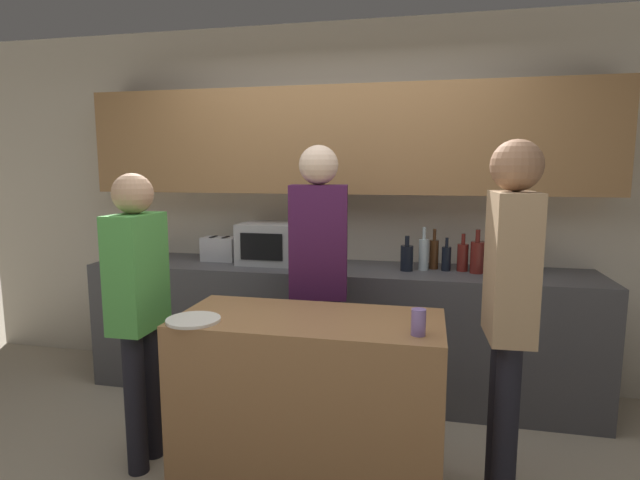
{
  "coord_description": "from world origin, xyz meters",
  "views": [
    {
      "loc": [
        0.64,
        -2.07,
        1.63
      ],
      "look_at": [
        0.08,
        0.5,
        1.25
      ],
      "focal_mm": 28.0,
      "sensor_mm": 36.0,
      "label": 1
    }
  ],
  "objects_px": {
    "bottle_2": "(434,254)",
    "plate_on_island": "(193,320)",
    "bottle_6": "(486,256)",
    "person_left": "(319,264)",
    "bottle_3": "(446,258)",
    "person_center": "(509,295)",
    "cup_0": "(418,322)",
    "microwave": "(276,243)",
    "potted_plant": "(521,244)",
    "bottle_5": "(477,257)",
    "toaster": "(220,249)",
    "bottle_0": "(407,257)",
    "person_right": "(138,297)",
    "bottle_4": "(463,257)",
    "bottle_1": "(424,254)"
  },
  "relations": [
    {
      "from": "bottle_3",
      "to": "bottle_5",
      "type": "height_order",
      "value": "bottle_5"
    },
    {
      "from": "bottle_6",
      "to": "person_center",
      "type": "xyz_separation_m",
      "value": [
        -0.02,
        -1.16,
        0.02
      ]
    },
    {
      "from": "bottle_5",
      "to": "bottle_6",
      "type": "xyz_separation_m",
      "value": [
        0.07,
        0.07,
        -0.0
      ]
    },
    {
      "from": "person_center",
      "to": "person_right",
      "type": "bearing_deg",
      "value": 88.9
    },
    {
      "from": "microwave",
      "to": "bottle_3",
      "type": "xyz_separation_m",
      "value": [
        1.23,
        -0.03,
        -0.06
      ]
    },
    {
      "from": "bottle_3",
      "to": "bottle_0",
      "type": "bearing_deg",
      "value": -167.99
    },
    {
      "from": "bottle_3",
      "to": "person_center",
      "type": "bearing_deg",
      "value": -77.83
    },
    {
      "from": "toaster",
      "to": "person_left",
      "type": "relative_size",
      "value": 0.15
    },
    {
      "from": "toaster",
      "to": "plate_on_island",
      "type": "xyz_separation_m",
      "value": [
        0.47,
        -1.39,
        -0.11
      ]
    },
    {
      "from": "microwave",
      "to": "toaster",
      "type": "xyz_separation_m",
      "value": [
        -0.45,
        0.0,
        -0.06
      ]
    },
    {
      "from": "cup_0",
      "to": "person_left",
      "type": "xyz_separation_m",
      "value": [
        -0.61,
        0.72,
        0.1
      ]
    },
    {
      "from": "bottle_3",
      "to": "bottle_5",
      "type": "relative_size",
      "value": 0.78
    },
    {
      "from": "bottle_6",
      "to": "person_left",
      "type": "bearing_deg",
      "value": -148.05
    },
    {
      "from": "bottle_3",
      "to": "cup_0",
      "type": "relative_size",
      "value": 1.96
    },
    {
      "from": "bottle_3",
      "to": "person_center",
      "type": "relative_size",
      "value": 0.13
    },
    {
      "from": "microwave",
      "to": "toaster",
      "type": "bearing_deg",
      "value": 179.8
    },
    {
      "from": "bottle_6",
      "to": "person_center",
      "type": "height_order",
      "value": "person_center"
    },
    {
      "from": "potted_plant",
      "to": "bottle_0",
      "type": "distance_m",
      "value": 0.76
    },
    {
      "from": "plate_on_island",
      "to": "cup_0",
      "type": "distance_m",
      "value": 1.06
    },
    {
      "from": "bottle_0",
      "to": "bottle_1",
      "type": "bearing_deg",
      "value": 23.22
    },
    {
      "from": "bottle_0",
      "to": "person_left",
      "type": "bearing_deg",
      "value": -131.86
    },
    {
      "from": "potted_plant",
      "to": "person_center",
      "type": "relative_size",
      "value": 0.22
    },
    {
      "from": "potted_plant",
      "to": "bottle_6",
      "type": "distance_m",
      "value": 0.24
    },
    {
      "from": "bottle_1",
      "to": "bottle_3",
      "type": "bearing_deg",
      "value": 3.11
    },
    {
      "from": "toaster",
      "to": "cup_0",
      "type": "relative_size",
      "value": 2.21
    },
    {
      "from": "bottle_2",
      "to": "bottle_3",
      "type": "distance_m",
      "value": 0.1
    },
    {
      "from": "bottle_3",
      "to": "bottle_5",
      "type": "distance_m",
      "value": 0.2
    },
    {
      "from": "bottle_2",
      "to": "person_right",
      "type": "xyz_separation_m",
      "value": [
        -1.54,
        -1.23,
        -0.08
      ]
    },
    {
      "from": "plate_on_island",
      "to": "bottle_4",
      "type": "bearing_deg",
      "value": 45.96
    },
    {
      "from": "toaster",
      "to": "potted_plant",
      "type": "height_order",
      "value": "potted_plant"
    },
    {
      "from": "bottle_2",
      "to": "potted_plant",
      "type": "bearing_deg",
      "value": -2.12
    },
    {
      "from": "potted_plant",
      "to": "person_right",
      "type": "height_order",
      "value": "person_right"
    },
    {
      "from": "bottle_6",
      "to": "cup_0",
      "type": "bearing_deg",
      "value": -107.31
    },
    {
      "from": "bottle_0",
      "to": "bottle_4",
      "type": "height_order",
      "value": "bottle_4"
    },
    {
      "from": "bottle_5",
      "to": "plate_on_island",
      "type": "bearing_deg",
      "value": -136.97
    },
    {
      "from": "bottle_2",
      "to": "plate_on_island",
      "type": "xyz_separation_m",
      "value": [
        -1.14,
        -1.41,
        -0.13
      ]
    },
    {
      "from": "bottle_6",
      "to": "person_right",
      "type": "bearing_deg",
      "value": -147.49
    },
    {
      "from": "bottle_5",
      "to": "bottle_6",
      "type": "relative_size",
      "value": 1.03
    },
    {
      "from": "bottle_5",
      "to": "person_center",
      "type": "bearing_deg",
      "value": -87.58
    },
    {
      "from": "bottle_4",
      "to": "bottle_5",
      "type": "xyz_separation_m",
      "value": [
        0.09,
        -0.05,
        0.01
      ]
    },
    {
      "from": "bottle_0",
      "to": "person_center",
      "type": "xyz_separation_m",
      "value": [
        0.51,
        -1.08,
        0.04
      ]
    },
    {
      "from": "plate_on_island",
      "to": "person_left",
      "type": "bearing_deg",
      "value": 58.82
    },
    {
      "from": "plate_on_island",
      "to": "person_left",
      "type": "height_order",
      "value": "person_left"
    },
    {
      "from": "toaster",
      "to": "bottle_2",
      "type": "distance_m",
      "value": 1.6
    },
    {
      "from": "microwave",
      "to": "bottle_3",
      "type": "height_order",
      "value": "microwave"
    },
    {
      "from": "microwave",
      "to": "bottle_0",
      "type": "relative_size",
      "value": 2.14
    },
    {
      "from": "microwave",
      "to": "bottle_3",
      "type": "relative_size",
      "value": 2.25
    },
    {
      "from": "bottle_6",
      "to": "cup_0",
      "type": "relative_size",
      "value": 2.44
    },
    {
      "from": "person_left",
      "to": "person_right",
      "type": "height_order",
      "value": "person_left"
    },
    {
      "from": "bottle_2",
      "to": "bottle_5",
      "type": "height_order",
      "value": "bottle_5"
    }
  ]
}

